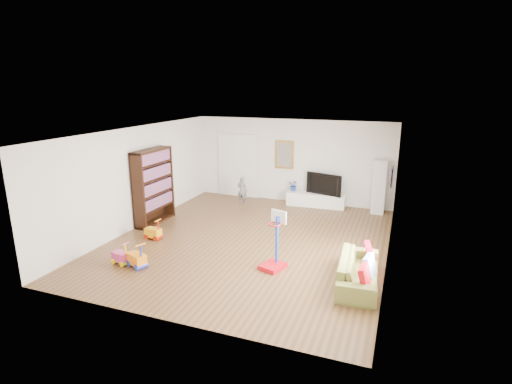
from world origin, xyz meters
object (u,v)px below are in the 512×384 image
at_px(bookshelf, 154,186).
at_px(sofa, 358,271).
at_px(media_console, 316,200).
at_px(basketball_hoop, 273,241).

xyz_separation_m(bookshelf, sofa, (5.78, -1.69, -0.77)).
relative_size(media_console, sofa, 0.98).
bearing_deg(sofa, bookshelf, 70.16).
relative_size(media_console, bookshelf, 0.88).
bearing_deg(sofa, media_console, 17.93).
relative_size(media_console, basketball_hoop, 1.47).
bearing_deg(media_console, bookshelf, -144.35).
bearing_deg(basketball_hoop, sofa, 16.15).
distance_m(media_console, sofa, 5.13).
bearing_deg(bookshelf, basketball_hoop, -21.52).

